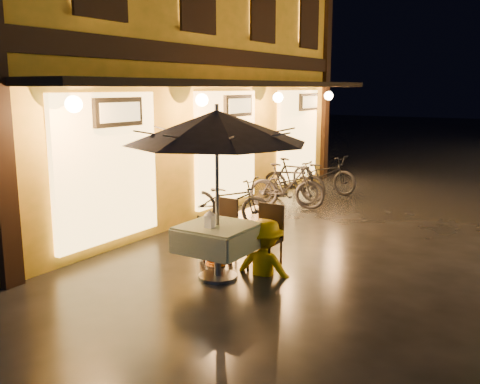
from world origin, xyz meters
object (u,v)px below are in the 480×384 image
Objects in this scene: table_lantern at (210,218)px; bicycle_0 at (229,200)px; cafe_table at (218,238)px; person_orange at (216,220)px; patio_umbrella at (217,127)px; person_yellow at (265,221)px.

table_lantern reaches higher than bicycle_0.
cafe_table is 0.73× the size of person_orange.
cafe_table is 0.54× the size of bicycle_0.
person_yellow is at bearing 49.08° from patio_umbrella.
bicycle_0 is (-1.55, 2.67, -1.67)m from patio_umbrella.
cafe_table is 3.09m from bicycle_0.
person_orange reaches higher than cafe_table.
cafe_table is 0.63× the size of person_yellow.
table_lantern is 0.18× the size of person_orange.
patio_umbrella is 1.40× the size of bicycle_0.
patio_umbrella is at bearing -90.00° from cafe_table.
patio_umbrella reaches higher than bicycle_0.
cafe_table is at bearing -154.93° from bicycle_0.
person_orange is at bearing 126.29° from patio_umbrella.
person_yellow reaches higher than cafe_table.
table_lantern is at bearing -90.00° from cafe_table.
person_yellow is at bearing 57.20° from table_lantern.
cafe_table is 3.96× the size of table_lantern.
person_orange is at bearing 118.87° from table_lantern.
person_orange is (-0.41, 0.56, -1.47)m from patio_umbrella.
table_lantern is (0.00, -0.19, 0.33)m from cafe_table.
person_yellow is at bearing 175.75° from person_orange.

